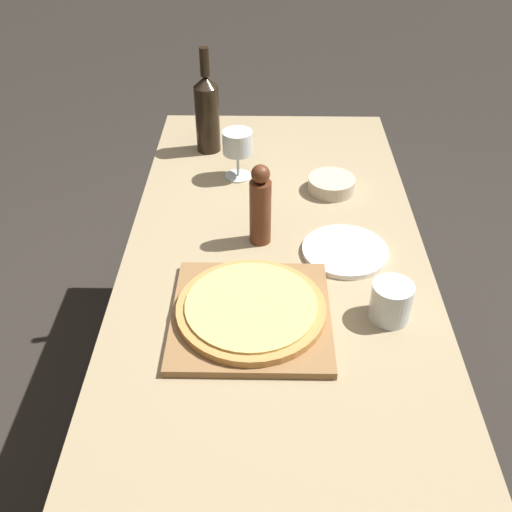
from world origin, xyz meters
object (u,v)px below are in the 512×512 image
object	(u,v)px
pepper_mill	(260,206)
small_bowl	(331,184)
wine_bottle	(207,112)
wine_glass	(238,145)
pizza	(251,308)

from	to	relation	value
pepper_mill	small_bowl	xyz separation A→B (m)	(0.20, 0.25, -0.08)
small_bowl	pepper_mill	bearing A→B (deg)	-129.15
wine_bottle	wine_glass	distance (m)	0.20
small_bowl	pizza	bearing A→B (deg)	-112.13
wine_bottle	wine_glass	xyz separation A→B (m)	(0.10, -0.17, -0.02)
small_bowl	wine_glass	bearing A→B (deg)	164.67
pizza	small_bowl	xyz separation A→B (m)	(0.22, 0.53, -0.01)
wine_bottle	small_bowl	distance (m)	0.46
wine_bottle	pepper_mill	size ratio (longest dim) A/B	1.51
pepper_mill	wine_bottle	bearing A→B (deg)	109.03
pepper_mill	pizza	bearing A→B (deg)	-93.27
wine_glass	small_bowl	distance (m)	0.29
small_bowl	wine_bottle	bearing A→B (deg)	146.51
wine_glass	pepper_mill	bearing A→B (deg)	-77.87
pizza	wine_bottle	world-z (taller)	wine_bottle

